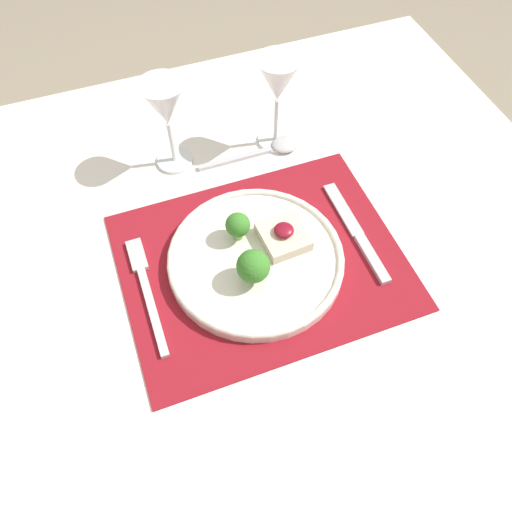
{
  "coord_description": "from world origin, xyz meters",
  "views": [
    {
      "loc": [
        -0.15,
        -0.39,
        1.4
      ],
      "look_at": [
        -0.01,
        -0.0,
        0.78
      ],
      "focal_mm": 35.0,
      "sensor_mm": 36.0,
      "label": 1
    }
  ],
  "objects_px": {
    "dinner_plate": "(257,258)",
    "wine_glass_near": "(278,85)",
    "wine_glass_far": "(165,108)",
    "spoon": "(274,148)",
    "fork": "(146,286)",
    "knife": "(360,237)"
  },
  "relations": [
    {
      "from": "spoon",
      "to": "wine_glass_far",
      "type": "relative_size",
      "value": 1.15
    },
    {
      "from": "dinner_plate",
      "to": "knife",
      "type": "height_order",
      "value": "dinner_plate"
    },
    {
      "from": "spoon",
      "to": "wine_glass_near",
      "type": "height_order",
      "value": "wine_glass_near"
    },
    {
      "from": "knife",
      "to": "spoon",
      "type": "bearing_deg",
      "value": 101.59
    },
    {
      "from": "dinner_plate",
      "to": "wine_glass_far",
      "type": "height_order",
      "value": "wine_glass_far"
    },
    {
      "from": "fork",
      "to": "wine_glass_far",
      "type": "bearing_deg",
      "value": 63.59
    },
    {
      "from": "knife",
      "to": "wine_glass_near",
      "type": "xyz_separation_m",
      "value": [
        -0.04,
        0.25,
        0.12
      ]
    },
    {
      "from": "fork",
      "to": "wine_glass_far",
      "type": "distance_m",
      "value": 0.28
    },
    {
      "from": "spoon",
      "to": "knife",
      "type": "bearing_deg",
      "value": -80.46
    },
    {
      "from": "fork",
      "to": "knife",
      "type": "bearing_deg",
      "value": -6.97
    },
    {
      "from": "dinner_plate",
      "to": "spoon",
      "type": "distance_m",
      "value": 0.25
    },
    {
      "from": "wine_glass_far",
      "to": "fork",
      "type": "bearing_deg",
      "value": -114.54
    },
    {
      "from": "knife",
      "to": "wine_glass_far",
      "type": "height_order",
      "value": "wine_glass_far"
    },
    {
      "from": "fork",
      "to": "spoon",
      "type": "height_order",
      "value": "spoon"
    },
    {
      "from": "spoon",
      "to": "wine_glass_near",
      "type": "distance_m",
      "value": 0.12
    },
    {
      "from": "dinner_plate",
      "to": "wine_glass_near",
      "type": "distance_m",
      "value": 0.29
    },
    {
      "from": "knife",
      "to": "wine_glass_near",
      "type": "distance_m",
      "value": 0.28
    },
    {
      "from": "wine_glass_far",
      "to": "dinner_plate",
      "type": "bearing_deg",
      "value": -76.45
    },
    {
      "from": "wine_glass_far",
      "to": "spoon",
      "type": "bearing_deg",
      "value": -11.1
    },
    {
      "from": "spoon",
      "to": "fork",
      "type": "bearing_deg",
      "value": -148.24
    },
    {
      "from": "dinner_plate",
      "to": "wine_glass_far",
      "type": "distance_m",
      "value": 0.28
    },
    {
      "from": "dinner_plate",
      "to": "wine_glass_near",
      "type": "bearing_deg",
      "value": 62.55
    }
  ]
}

